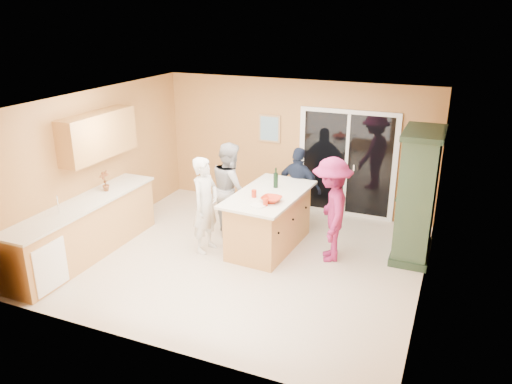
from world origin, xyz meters
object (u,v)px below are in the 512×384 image
at_px(woman_white, 205,205).
at_px(woman_magenta, 331,210).
at_px(kitchen_island, 269,222).
at_px(woman_grey, 231,188).
at_px(green_hutch, 417,197).
at_px(woman_navy, 298,188).

relative_size(woman_white, woman_magenta, 0.95).
bearing_deg(kitchen_island, woman_magenta, 2.80).
distance_m(kitchen_island, woman_grey, 1.01).
xyz_separation_m(green_hutch, woman_grey, (-3.17, -0.28, -0.20)).
xyz_separation_m(green_hutch, woman_magenta, (-1.23, -0.63, -0.18)).
bearing_deg(woman_grey, woman_magenta, -135.17).
height_order(kitchen_island, green_hutch, green_hutch).
distance_m(woman_grey, woman_magenta, 1.97).
relative_size(woman_white, woman_grey, 0.97).
bearing_deg(woman_magenta, woman_navy, -157.86).
xyz_separation_m(kitchen_island, green_hutch, (2.29, 0.61, 0.57)).
relative_size(kitchen_island, green_hutch, 0.91).
xyz_separation_m(kitchen_island, woman_navy, (0.18, 1.01, 0.30)).
height_order(woman_navy, woman_magenta, woman_magenta).
relative_size(woman_grey, woman_magenta, 0.98).
distance_m(kitchen_island, woman_navy, 1.07).
relative_size(green_hutch, woman_grey, 1.27).
bearing_deg(woman_grey, woman_navy, -92.33).
xyz_separation_m(kitchen_island, woman_grey, (-0.87, 0.33, 0.37)).
distance_m(woman_white, woman_navy, 1.89).
relative_size(woman_grey, woman_navy, 1.10).
relative_size(woman_navy, woman_magenta, 0.89).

